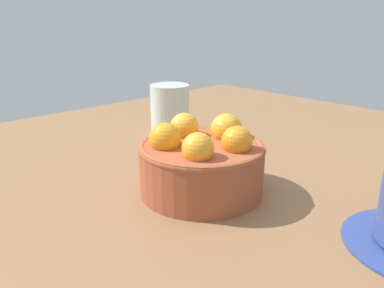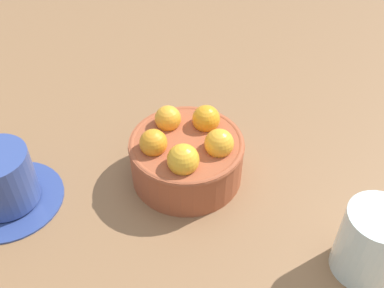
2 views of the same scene
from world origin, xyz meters
The scene contains 3 objects.
ground_plane centered at (0.00, 0.00, -2.03)cm, with size 124.67×105.82×4.06cm, color brown.
terracotta_bowl centered at (0.03, 0.03, 4.15)cm, with size 15.90×15.90×9.54cm.
water_glass centered at (13.34, 22.04, 4.75)cm, with size 7.32×7.32×9.51cm, color silver.
Camera 1 is at (-31.43, -31.68, 21.53)cm, focal length 35.44 mm.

